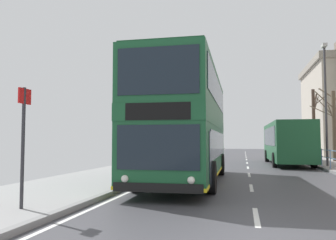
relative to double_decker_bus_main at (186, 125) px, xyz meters
The scene contains 6 objects.
double_decker_bus_main is the anchor object (origin of this frame).
background_bus_far_lane 13.22m from the double_decker_bus_main, 66.18° to the left, with size 2.69×10.16×2.95m.
bus_stop_sign_near 7.43m from the double_decker_bus_main, 111.15° to the right, with size 0.08×0.44×2.78m.
street_lamp_far_side 11.93m from the double_decker_bus_main, 50.94° to the left, with size 0.28×0.60×7.70m.
bare_tree_far_00 17.12m from the double_decker_bus_main, 57.86° to the left, with size 3.07×2.82×5.80m.
bare_tree_far_01 23.87m from the double_decker_bus_main, 67.49° to the left, with size 1.39×3.77×6.67m.
Camera 1 is at (-0.26, -5.30, 1.67)m, focal length 36.43 mm.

